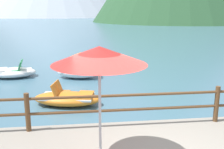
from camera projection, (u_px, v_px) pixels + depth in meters
name	position (u px, v px, depth m)	size (l,w,h in m)	color
ground_plane	(86.00, 30.00, 43.96)	(200.00, 200.00, 0.00)	#477084
dock_railing	(126.00, 104.00, 6.64)	(23.92, 0.12, 0.95)	brown
beach_umbrella	(99.00, 57.00, 4.68)	(1.70, 1.70, 2.24)	#B2B2B7
pedal_boat_0	(79.00, 69.00, 13.06)	(2.33, 1.62, 1.26)	white
pedal_boat_1	(13.00, 72.00, 13.25)	(2.24, 1.59, 0.82)	white
pedal_boat_3	(68.00, 98.00, 9.38)	(2.52, 1.58, 0.81)	orange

